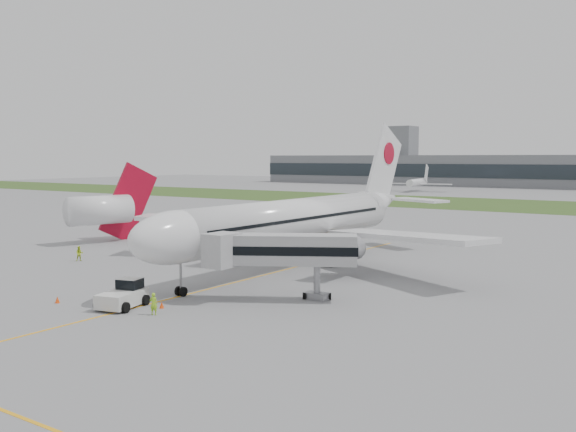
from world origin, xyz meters
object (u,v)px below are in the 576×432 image
Objects in this scene: neighbor_aircraft at (104,209)px; jet_bridge at (278,250)px; pushback_tug at (124,295)px; airliner at (299,219)px; ground_crew_near at (154,304)px.

jet_bridge is at bearing -6.92° from neighbor_aircraft.
airliner is at bearing 73.25° from pushback_tug.
jet_bridge is (9.48, 9.67, 3.48)m from pushback_tug.
ground_crew_near is (-5.30, -10.21, -3.64)m from jet_bridge.
pushback_tug is at bearing -92.20° from airliner.
neighbor_aircraft is (-39.69, 27.77, 4.16)m from ground_crew_near.
neighbor_aircraft reaches higher than pushback_tug.
pushback_tug is (-0.99, -25.81, -4.59)m from airliner.
airliner is at bearing -104.42° from ground_crew_near.
jet_bridge is at bearing -62.27° from airliner.
jet_bridge reaches higher than ground_crew_near.
pushback_tug is 44.92m from neighbor_aircraft.
jet_bridge is 6.70× the size of ground_crew_near.
jet_bridge is at bearing -138.75° from ground_crew_near.
pushback_tug is 4.22m from ground_crew_near.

